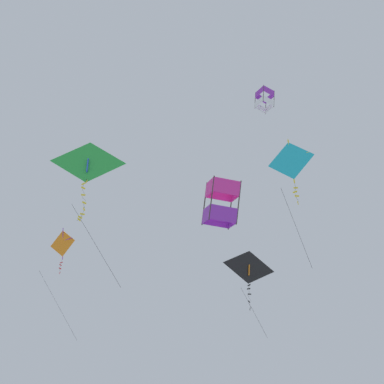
# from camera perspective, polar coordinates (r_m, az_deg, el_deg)

# --- Properties ---
(kite_box_mid_left) EXTENTS (2.62, 2.14, 2.59)m
(kite_box_mid_left) POSITION_cam_1_polar(r_m,az_deg,el_deg) (32.61, 2.51, -0.94)
(kite_box_mid_left) COLOR #DB2D93
(kite_delta_far_centre) EXTENTS (1.40, 1.95, 4.36)m
(kite_delta_far_centre) POSITION_cam_1_polar(r_m,az_deg,el_deg) (34.14, 4.83, -6.49)
(kite_delta_far_centre) COLOR black
(kite_diamond_near_right) EXTENTS (2.47, 2.82, 6.64)m
(kite_diamond_near_right) POSITION_cam_1_polar(r_m,az_deg,el_deg) (42.51, -10.96, -4.39)
(kite_diamond_near_right) COLOR orange
(kite_diamond_highest) EXTENTS (0.97, 1.88, 6.06)m
(kite_diamond_highest) POSITION_cam_1_polar(r_m,az_deg,el_deg) (27.74, 8.44, 2.63)
(kite_diamond_highest) COLOR #1EB2C6
(kite_box_upper_right) EXTENTS (1.21, 1.18, 1.28)m
(kite_box_upper_right) POSITION_cam_1_polar(r_m,az_deg,el_deg) (37.09, 6.20, 7.83)
(kite_box_upper_right) COLOR purple
(kite_delta_low_drifter) EXTENTS (1.99, 2.67, 6.20)m
(kite_delta_low_drifter) POSITION_cam_1_polar(r_m,az_deg,el_deg) (27.81, -8.84, 2.35)
(kite_delta_low_drifter) COLOR green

